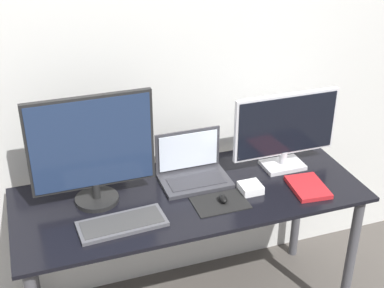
% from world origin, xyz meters
% --- Properties ---
extents(wall_back, '(7.00, 0.05, 2.50)m').
position_xyz_m(wall_back, '(0.00, 0.68, 1.25)').
color(wall_back, silver).
rests_on(wall_back, ground_plane).
extents(desk, '(1.56, 0.62, 0.73)m').
position_xyz_m(desk, '(0.00, 0.31, 0.62)').
color(desk, black).
rests_on(desk, ground_plane).
extents(monitor_left, '(0.53, 0.19, 0.49)m').
position_xyz_m(monitor_left, '(-0.40, 0.39, 0.99)').
color(monitor_left, black).
rests_on(monitor_left, desk).
extents(monitor_right, '(0.52, 0.14, 0.38)m').
position_xyz_m(monitor_right, '(0.50, 0.39, 0.93)').
color(monitor_right, silver).
rests_on(monitor_right, desk).
extents(laptop, '(0.31, 0.22, 0.22)m').
position_xyz_m(laptop, '(0.05, 0.43, 0.79)').
color(laptop, '#333338').
rests_on(laptop, desk).
extents(keyboard, '(0.37, 0.17, 0.02)m').
position_xyz_m(keyboard, '(-0.34, 0.17, 0.74)').
color(keyboard, '#4C4C51').
rests_on(keyboard, desk).
extents(mousepad, '(0.24, 0.16, 0.00)m').
position_xyz_m(mousepad, '(0.10, 0.19, 0.73)').
color(mousepad, black).
rests_on(mousepad, desk).
extents(mouse, '(0.04, 0.06, 0.03)m').
position_xyz_m(mouse, '(0.11, 0.19, 0.75)').
color(mouse, black).
rests_on(mouse, mousepad).
extents(book, '(0.17, 0.22, 0.02)m').
position_xyz_m(book, '(0.52, 0.17, 0.74)').
color(book, red).
rests_on(book, desk).
extents(power_brick, '(0.10, 0.09, 0.04)m').
position_xyz_m(power_brick, '(0.26, 0.24, 0.75)').
color(power_brick, white).
rests_on(power_brick, desk).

